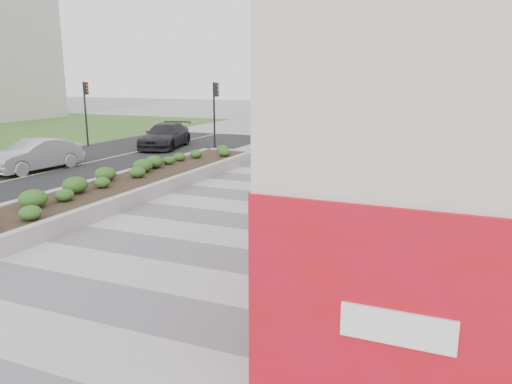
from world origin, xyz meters
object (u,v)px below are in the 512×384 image
Objects in this scene: traffic_signal_near at (215,107)px; traffic_signal_far at (86,104)px; car_dark at (165,136)px; car_silver at (36,155)px; skateboarder at (285,206)px; planter at (132,182)px.

traffic_signal_near and traffic_signal_far have the same top height.
traffic_signal_near is at bearing 3.11° from traffic_signal_far.
traffic_signal_far is at bearing -178.77° from car_dark.
traffic_signal_near is at bearing 63.58° from car_silver.
skateboarder is 0.28× the size of car_dark.
skateboarder is at bearing -17.71° from planter.
planter is 3.84× the size of car_silver.
planter is 12.73m from car_dark.
traffic_signal_near is at bearing 123.34° from skateboarder.
traffic_signal_near is 0.89× the size of car_silver.
car_silver is (-5.46, -8.48, -1.99)m from traffic_signal_near.
traffic_signal_far is (-10.93, 10.00, 2.34)m from planter.
skateboarder reaches higher than planter.
traffic_signal_far is (-9.20, -0.50, 0.00)m from traffic_signal_near.
traffic_signal_near is (-1.73, 10.50, 2.34)m from planter.
traffic_signal_near reaches higher than car_dark.
traffic_signal_far is 0.89× the size of car_silver.
car_dark reaches higher than planter.
traffic_signal_far is at bearing 121.48° from car_silver.
planter is 12.12× the size of skateboarder.
car_dark reaches higher than car_silver.
traffic_signal_near reaches higher than planter.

